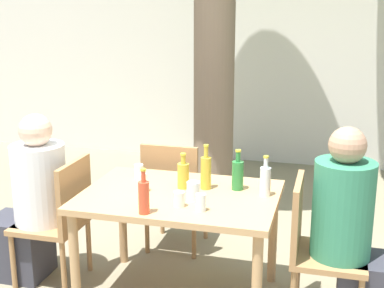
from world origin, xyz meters
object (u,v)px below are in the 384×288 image
(patio_chair_1, at_px, (315,243))
(person_seated_0, at_px, (31,206))
(green_bottle_2, at_px, (238,174))
(oil_cruet_0, at_px, (183,175))
(water_bottle_4, at_px, (265,180))
(patio_chair_0, at_px, (61,215))
(oil_cruet_1, at_px, (206,172))
(person_seated_1, at_px, (355,238))
(drinking_glass_0, at_px, (201,202))
(soda_bottle_3, at_px, (144,196))
(patio_chair_2, at_px, (174,191))
(drinking_glass_3, at_px, (142,183))
(drinking_glass_4, at_px, (193,191))
(drinking_glass_2, at_px, (179,199))
(drinking_glass_1, at_px, (139,171))
(dining_table_front, at_px, (180,207))

(patio_chair_1, xyz_separation_m, person_seated_0, (-1.93, -0.00, 0.04))
(person_seated_0, xyz_separation_m, green_bottle_2, (1.42, 0.17, 0.30))
(oil_cruet_0, relative_size, water_bottle_4, 0.90)
(person_seated_0, height_order, green_bottle_2, person_seated_0)
(patio_chair_0, xyz_separation_m, oil_cruet_1, (0.99, 0.14, 0.35))
(person_seated_1, relative_size, drinking_glass_0, 11.99)
(soda_bottle_3, xyz_separation_m, drinking_glass_0, (0.30, 0.12, -0.05))
(person_seated_1, xyz_separation_m, oil_cruet_1, (-0.94, 0.14, 0.29))
(drinking_glass_0, bearing_deg, oil_cruet_1, 99.36)
(soda_bottle_3, bearing_deg, patio_chair_2, 97.89)
(oil_cruet_1, bearing_deg, drinking_glass_3, -157.38)
(water_bottle_4, xyz_separation_m, drinking_glass_4, (-0.41, -0.20, -0.04))
(person_seated_1, bearing_deg, patio_chair_1, 90.00)
(patio_chair_0, distance_m, oil_cruet_0, 0.91)
(person_seated_1, relative_size, soda_bottle_3, 4.57)
(patio_chair_2, relative_size, person_seated_1, 0.72)
(oil_cruet_0, xyz_separation_m, drinking_glass_3, (-0.24, -0.13, -0.03))
(patio_chair_2, distance_m, oil_cruet_1, 0.75)
(drinking_glass_2, xyz_separation_m, drinking_glass_4, (0.06, 0.12, 0.01))
(patio_chair_0, xyz_separation_m, water_bottle_4, (1.38, 0.10, 0.34))
(patio_chair_1, bearing_deg, person_seated_1, -90.00)
(patio_chair_1, height_order, person_seated_1, person_seated_1)
(person_seated_1, xyz_separation_m, green_bottle_2, (-0.74, 0.17, 0.28))
(oil_cruet_0, relative_size, green_bottle_2, 0.88)
(patio_chair_2, distance_m, water_bottle_4, 1.02)
(soda_bottle_3, distance_m, drinking_glass_3, 0.38)
(drinking_glass_0, relative_size, drinking_glass_1, 1.06)
(person_seated_1, relative_size, drinking_glass_4, 10.40)
(oil_cruet_0, bearing_deg, drinking_glass_4, -59.05)
(oil_cruet_1, distance_m, drinking_glass_1, 0.51)
(soda_bottle_3, xyz_separation_m, drinking_glass_3, (-0.14, 0.35, -0.04))
(patio_chair_2, bearing_deg, oil_cruet_0, 113.08)
(dining_table_front, height_order, green_bottle_2, green_bottle_2)
(patio_chair_0, relative_size, oil_cruet_0, 3.77)
(soda_bottle_3, height_order, drinking_glass_4, soda_bottle_3)
(oil_cruet_1, bearing_deg, water_bottle_4, -4.93)
(patio_chair_1, xyz_separation_m, drinking_glass_1, (-1.21, 0.23, 0.28))
(person_seated_0, height_order, drinking_glass_4, person_seated_0)
(water_bottle_4, relative_size, drinking_glass_0, 2.54)
(dining_table_front, bearing_deg, oil_cruet_0, 93.85)
(oil_cruet_1, bearing_deg, patio_chair_1, -10.84)
(drinking_glass_1, height_order, drinking_glass_2, drinking_glass_1)
(water_bottle_4, bearing_deg, person_seated_1, -10.57)
(drinking_glass_0, bearing_deg, patio_chair_1, 20.81)
(person_seated_1, bearing_deg, drinking_glass_2, 101.85)
(drinking_glass_1, bearing_deg, drinking_glass_4, -34.46)
(soda_bottle_3, bearing_deg, green_bottle_2, 51.04)
(patio_chair_1, distance_m, drinking_glass_1, 1.27)
(dining_table_front, relative_size, drinking_glass_2, 13.50)
(patio_chair_1, bearing_deg, patio_chair_0, 90.00)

